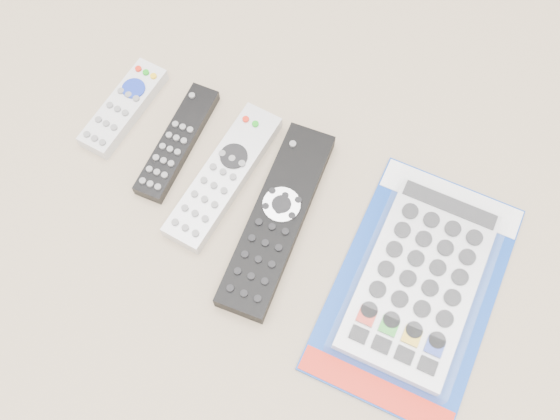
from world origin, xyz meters
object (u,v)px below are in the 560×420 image
at_px(remote_slim_black, 177,142).
at_px(remote_silver_dvd, 223,176).
at_px(remote_small_grey, 124,108).
at_px(jumbo_remote_packaged, 420,280).
at_px(remote_large_black, 277,219).

relative_size(remote_slim_black, remote_silver_dvd, 0.83).
height_order(remote_small_grey, remote_silver_dvd, remote_silver_dvd).
relative_size(remote_small_grey, jumbo_remote_packaged, 0.49).
distance_m(remote_small_grey, remote_large_black, 0.27).
height_order(remote_small_grey, jumbo_remote_packaged, jumbo_remote_packaged).
bearing_deg(remote_slim_black, remote_silver_dvd, -15.70).
bearing_deg(remote_large_black, remote_small_grey, 162.83).
xyz_separation_m(remote_silver_dvd, jumbo_remote_packaged, (0.28, -0.02, 0.01)).
bearing_deg(jumbo_remote_packaged, remote_silver_dvd, 174.51).
height_order(remote_small_grey, remote_large_black, remote_large_black).
xyz_separation_m(remote_large_black, jumbo_remote_packaged, (0.19, 0.00, 0.00)).
height_order(remote_large_black, jumbo_remote_packaged, jumbo_remote_packaged).
relative_size(remote_silver_dvd, remote_large_black, 0.82).
distance_m(remote_small_grey, remote_slim_black, 0.09).
height_order(remote_silver_dvd, remote_large_black, remote_large_black).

